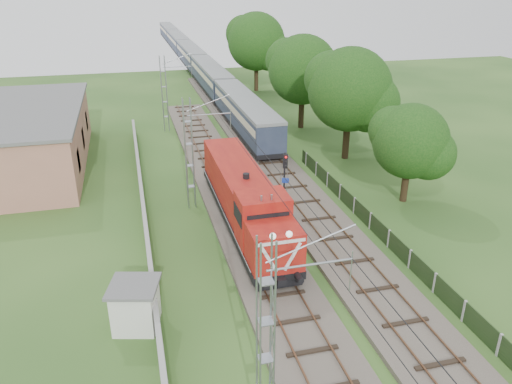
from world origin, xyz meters
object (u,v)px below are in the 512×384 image
object	(u,v)px
locomotive	(245,198)
relay_hut	(136,305)
signal_post	(285,173)
coach_rake	(191,55)

from	to	relation	value
locomotive	relay_hut	distance (m)	11.47
locomotive	signal_post	distance (m)	3.58
locomotive	relay_hut	world-z (taller)	locomotive
coach_rake	signal_post	size ratio (longest dim) A/B	23.36
signal_post	relay_hut	bearing A→B (deg)	-136.35
locomotive	relay_hut	xyz separation A→B (m)	(-7.40, -8.71, -0.99)
locomotive	coach_rake	xyz separation A→B (m)	(5.00, 63.45, 0.20)
coach_rake	relay_hut	bearing A→B (deg)	-99.75
coach_rake	signal_post	xyz separation A→B (m)	(-1.83, -62.08, 0.73)
locomotive	relay_hut	size ratio (longest dim) A/B	5.95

